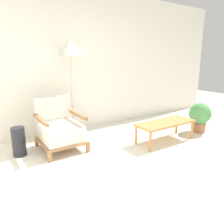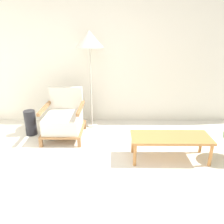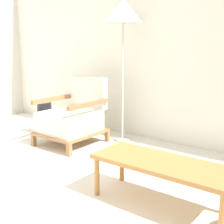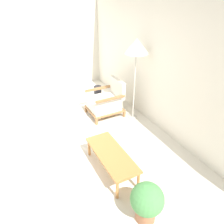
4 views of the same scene
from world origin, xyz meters
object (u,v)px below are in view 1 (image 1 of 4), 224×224
armchair (60,129)px  potted_plant (200,116)px  floor_lamp (70,50)px  vase (19,142)px  coffee_table (165,124)px

armchair → potted_plant: (2.59, -0.71, 0.01)m
floor_lamp → vase: size_ratio=3.95×
coffee_table → potted_plant: 0.95m
armchair → floor_lamp: bearing=47.1°
floor_lamp → coffee_table: size_ratio=1.59×
armchair → vase: size_ratio=1.83×
coffee_table → vase: bearing=160.8°
floor_lamp → potted_plant: bearing=-28.5°
coffee_table → potted_plant: bearing=-0.3°
floor_lamp → coffee_table: bearing=-44.0°
floor_lamp → coffee_table: 2.09m
armchair → vase: 0.62m
potted_plant → coffee_table: bearing=179.7°
coffee_table → potted_plant: size_ratio=1.89×
coffee_table → armchair: bearing=156.6°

